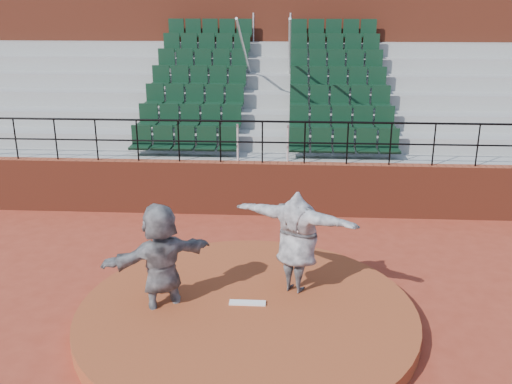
% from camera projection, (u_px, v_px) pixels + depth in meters
% --- Properties ---
extents(ground, '(90.00, 90.00, 0.00)m').
position_uv_depth(ground, '(247.00, 322.00, 9.32)').
color(ground, maroon).
rests_on(ground, ground).
extents(pitchers_mound, '(5.50, 5.50, 0.25)m').
position_uv_depth(pitchers_mound, '(247.00, 315.00, 9.28)').
color(pitchers_mound, brown).
rests_on(pitchers_mound, ground).
extents(pitching_rubber, '(0.60, 0.15, 0.03)m').
position_uv_depth(pitching_rubber, '(247.00, 303.00, 9.38)').
color(pitching_rubber, white).
rests_on(pitching_rubber, pitchers_mound).
extents(boundary_wall, '(24.00, 0.30, 1.30)m').
position_uv_depth(boundary_wall, '(262.00, 188.00, 13.84)').
color(boundary_wall, maroon).
rests_on(boundary_wall, ground).
extents(wall_railing, '(24.04, 0.05, 1.03)m').
position_uv_depth(wall_railing, '(262.00, 133.00, 13.40)').
color(wall_railing, black).
rests_on(wall_railing, boundary_wall).
extents(seating_deck, '(24.00, 5.97, 4.63)m').
position_uv_depth(seating_deck, '(268.00, 125.00, 17.04)').
color(seating_deck, gray).
rests_on(seating_deck, ground).
extents(press_box_facade, '(24.00, 3.00, 7.10)m').
position_uv_depth(press_box_facade, '(273.00, 43.00, 20.10)').
color(press_box_facade, maroon).
rests_on(press_box_facade, ground).
extents(pitcher, '(2.25, 1.47, 1.79)m').
position_uv_depth(pitcher, '(297.00, 242.00, 9.56)').
color(pitcher, black).
rests_on(pitcher, pitchers_mound).
extents(fielder, '(1.87, 1.49, 1.99)m').
position_uv_depth(fielder, '(161.00, 262.00, 9.16)').
color(fielder, black).
rests_on(fielder, ground).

